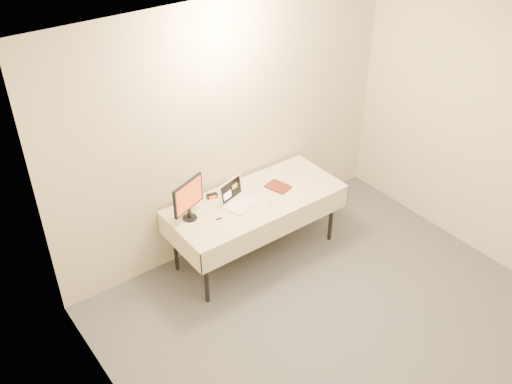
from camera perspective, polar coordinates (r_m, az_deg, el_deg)
ground at (r=5.31m, az=13.99°, el=-17.47°), size 5.00×5.00×0.00m
back_wall at (r=5.86m, az=-2.70°, el=6.34°), size 4.00×0.10×2.70m
table at (r=5.89m, az=-0.01°, el=-1.13°), size 1.86×0.81×0.74m
laptop at (r=5.76m, az=-1.92°, el=-0.61°), size 0.40×0.36×0.24m
monitor at (r=5.47m, az=-6.79°, el=-0.53°), size 0.40×0.19×0.43m
book at (r=5.90m, az=1.73°, el=1.03°), size 0.18×0.07×0.24m
alarm_clock at (r=5.87m, az=-4.43°, el=-0.38°), size 0.12×0.07×0.05m
clicker at (r=5.78m, az=1.52°, el=-1.09°), size 0.05×0.09×0.02m
paper_form at (r=6.14m, az=5.14°, el=1.02°), size 0.14×0.29×0.00m
usb_dongle at (r=5.57m, az=-3.75°, el=-2.70°), size 0.06×0.02×0.01m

